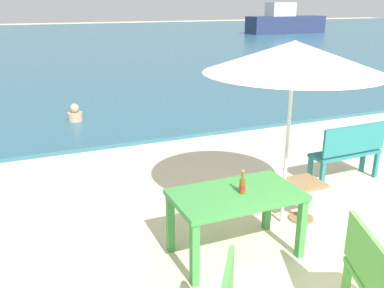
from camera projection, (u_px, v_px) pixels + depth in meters
ground_plane at (342, 279)px, 4.35m from camera, size 120.00×120.00×0.00m
sea_water at (50, 41)px, 30.46m from camera, size 120.00×50.00×0.08m
picnic_table_green at (236, 202)px, 4.60m from camera, size 1.40×0.80×0.76m
beer_bottle_amber at (242, 185)px, 4.52m from camera, size 0.07×0.07×0.26m
patio_umbrella at (294, 57)px, 4.82m from camera, size 2.10×2.10×2.30m
side_table_wood at (303, 195)px, 5.45m from camera, size 0.44×0.44×0.54m
bench_teal_center at (349, 149)px, 6.57m from camera, size 1.21×0.38×0.95m
swimmer_person at (75, 114)px, 9.82m from camera, size 0.34×0.34×0.41m
boat_tanker at (285, 22)px, 37.29m from camera, size 7.18×1.96×2.61m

